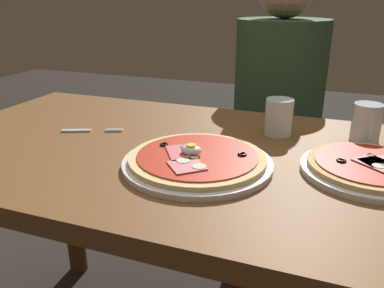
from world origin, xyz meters
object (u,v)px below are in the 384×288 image
Objects in this scene: water_glass_far at (366,125)px; diner_person at (275,135)px; pizza_foreground at (197,160)px; pizza_across_left at (370,168)px; water_glass_near at (279,119)px; dining_table at (182,193)px; fork at (87,130)px.

water_glass_far is 0.55m from diner_person.
pizza_across_left is at bearing 14.51° from pizza_foreground.
water_glass_far is at bearing 121.90° from diner_person.
pizza_foreground is at bearing -115.99° from water_glass_near.
diner_person is at bearing 121.90° from water_glass_far.
water_glass_far is at bearing 7.09° from water_glass_near.
water_glass_far is at bearing 26.72° from dining_table.
water_glass_near is 0.49m from fork.
pizza_foreground is at bearing -50.82° from dining_table.
water_glass_near reaches higher than fork.
pizza_across_left is 0.67m from fork.
dining_table is 0.30m from water_glass_near.
dining_table is 0.17m from pizza_foreground.
fork is (-0.67, 0.02, -0.01)m from pizza_across_left.
water_glass_far is (0.40, 0.20, 0.16)m from dining_table.
dining_table is at bearing -153.28° from water_glass_far.
dining_table is 8.47× the size of fork.
water_glass_near is 0.21m from water_glass_far.
dining_table is at bearing 78.80° from diner_person.
fork is at bearing -162.18° from water_glass_near.
dining_table is 13.93× the size of water_glass_far.
pizza_foreground is at bearing -139.36° from water_glass_far.
pizza_foreground is at bearing -17.43° from fork.
pizza_across_left is (0.40, 0.00, 0.13)m from dining_table.
diner_person reaches higher than fork.
dining_table is at bearing 129.18° from pizza_foreground.
water_glass_near is 0.61× the size of fork.
dining_table is at bearing -5.08° from fork.
water_glass_far reaches higher than dining_table.
pizza_foreground is 3.39× the size of water_glass_near.
diner_person reaches higher than water_glass_near.
water_glass_far is at bearing 40.64° from pizza_foreground.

